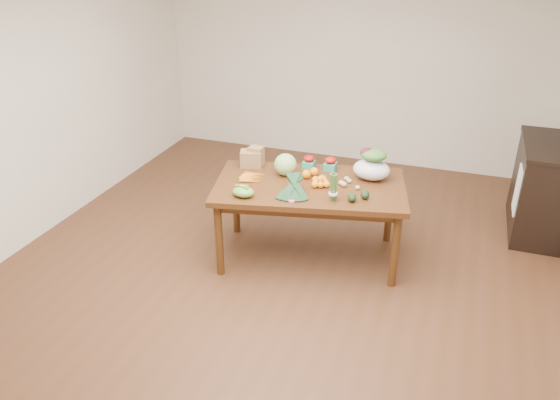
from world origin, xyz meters
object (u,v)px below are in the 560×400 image
(dining_table, at_px, (309,221))
(asparagus_bundle, at_px, (333,187))
(cabinet, at_px, (543,189))
(salad_bag, at_px, (372,166))
(mandarin_cluster, at_px, (320,181))
(kale_bunch, at_px, (293,189))
(cabbage, at_px, (285,165))
(paper_bag, at_px, (251,157))

(dining_table, height_order, asparagus_bundle, asparagus_bundle)
(cabinet, height_order, asparagus_bundle, asparagus_bundle)
(salad_bag, bearing_deg, asparagus_bundle, -112.21)
(mandarin_cluster, relative_size, kale_bunch, 0.45)
(dining_table, bearing_deg, salad_bag, 18.09)
(asparagus_bundle, height_order, salad_bag, salad_bag)
(cabbage, xyz_separation_m, mandarin_cluster, (0.36, -0.12, -0.05))
(cabinet, xyz_separation_m, mandarin_cluster, (-1.96, -1.24, 0.33))
(kale_bunch, xyz_separation_m, asparagus_bundle, (0.34, 0.05, 0.05))
(cabinet, relative_size, asparagus_bundle, 4.08)
(cabbage, xyz_separation_m, salad_bag, (0.76, 0.17, 0.03))
(asparagus_bundle, bearing_deg, dining_table, 125.83)
(mandarin_cluster, relative_size, salad_bag, 0.54)
(paper_bag, height_order, mandarin_cluster, paper_bag)
(mandarin_cluster, bearing_deg, asparagus_bundle, -53.65)
(kale_bunch, bearing_deg, cabinet, 23.72)
(paper_bag, distance_m, cabbage, 0.38)
(mandarin_cluster, height_order, salad_bag, salad_bag)
(paper_bag, bearing_deg, dining_table, -17.95)
(cabinet, bearing_deg, asparagus_bundle, -140.11)
(cabinet, height_order, mandarin_cluster, cabinet)
(cabinet, relative_size, kale_bunch, 2.55)
(dining_table, distance_m, kale_bunch, 0.55)
(paper_bag, distance_m, mandarin_cluster, 0.77)
(asparagus_bundle, bearing_deg, paper_bag, 141.36)
(dining_table, distance_m, asparagus_bundle, 0.62)
(mandarin_cluster, xyz_separation_m, salad_bag, (0.40, 0.29, 0.08))
(dining_table, bearing_deg, paper_bag, 149.68)
(dining_table, distance_m, salad_bag, 0.76)
(paper_bag, distance_m, asparagus_bundle, 1.02)
(mandarin_cluster, bearing_deg, paper_bag, 164.23)
(cabinet, height_order, kale_bunch, cabinet)
(cabinet, xyz_separation_m, paper_bag, (-2.70, -1.03, 0.37))
(cabbage, bearing_deg, paper_bag, 166.97)
(kale_bunch, bearing_deg, mandarin_cluster, 50.13)
(paper_bag, relative_size, mandarin_cluster, 1.48)
(paper_bag, relative_size, kale_bunch, 0.66)
(paper_bag, xyz_separation_m, kale_bunch, (0.58, -0.51, -0.01))
(paper_bag, relative_size, cabbage, 1.30)
(dining_table, distance_m, cabinet, 2.40)
(dining_table, relative_size, asparagus_bundle, 6.71)
(dining_table, bearing_deg, cabinet, 18.83)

